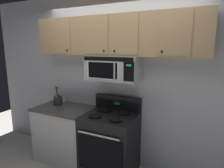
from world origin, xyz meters
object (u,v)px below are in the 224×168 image
Objects in this scene: stove_range at (110,143)px; utensil_crock_charcoal at (58,100)px; salt_shaker at (64,100)px; over_range_microwave at (113,68)px.

stove_range is 1.14m from utensil_crock_charcoal.
stove_range is at bearing -12.49° from salt_shaker.
utensil_crock_charcoal reaches higher than stove_range.
utensil_crock_charcoal is 0.18m from salt_shaker.
utensil_crock_charcoal is at bearing -176.69° from over_range_microwave.
over_range_microwave reaches higher than salt_shaker.
utensil_crock_charcoal is at bearing 176.71° from stove_range.
salt_shaker is at bearing 95.75° from utensil_crock_charcoal.
over_range_microwave is (-0.00, 0.12, 1.11)m from stove_range.
over_range_microwave is 1.17m from utensil_crock_charcoal.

